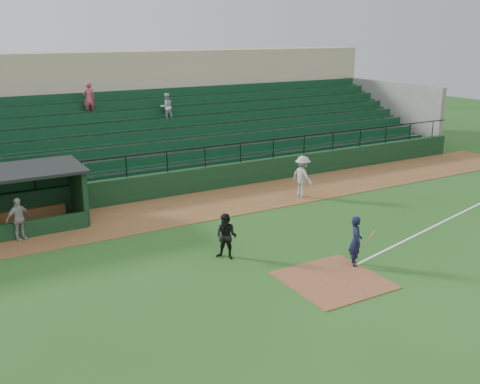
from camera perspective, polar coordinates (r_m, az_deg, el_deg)
ground at (r=18.51m, az=7.79°, el=-8.01°), size 90.00×90.00×0.00m
warning_track at (r=24.86m, az=-3.44°, el=-1.35°), size 40.00×4.00×0.03m
home_plate_dirt at (r=17.80m, az=9.77°, el=-9.09°), size 3.00×3.00×0.03m
foul_line at (r=24.63m, az=21.04°, el=-2.66°), size 17.49×4.44×0.01m
stadium_structure at (r=31.92m, az=-10.35°, el=6.66°), size 38.00×13.08×6.40m
batter_at_plate at (r=18.70m, az=12.07°, el=-5.05°), size 1.13×0.76×1.75m
umpire at (r=18.85m, az=-1.44°, el=-4.69°), size 0.98×1.00×1.63m
runner at (r=25.92m, az=6.58°, el=1.64°), size 0.88×1.36×1.98m
dugout_player_a at (r=22.04m, az=-22.24°, el=-2.65°), size 1.05×0.73×1.66m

